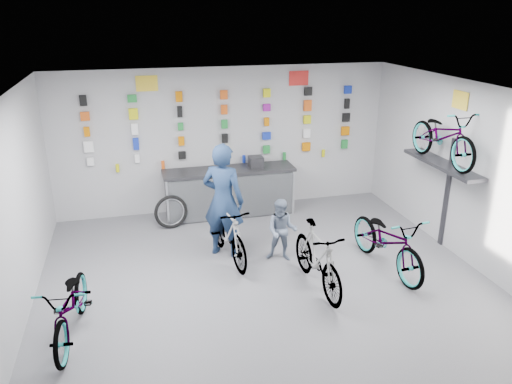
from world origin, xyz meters
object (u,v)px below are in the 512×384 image
object	(u,v)px
bike_left	(71,306)
bike_center	(317,258)
bike_service	(228,232)
bike_right	(388,240)
customer	(282,230)
counter	(229,193)
clerk	(223,201)

from	to	relation	value
bike_left	bike_center	distance (m)	3.55
bike_service	bike_right	bearing A→B (deg)	-29.59
bike_left	bike_center	bearing A→B (deg)	12.42
bike_service	customer	bearing A→B (deg)	-23.25
bike_center	bike_right	xyz separation A→B (m)	(1.34, 0.29, -0.00)
bike_left	counter	bearing A→B (deg)	58.43
bike_service	clerk	world-z (taller)	clerk
bike_right	bike_service	size ratio (longest dim) A/B	1.14
bike_left	clerk	distance (m)	3.05
bike_center	customer	xyz separation A→B (m)	(-0.25, 1.02, 0.03)
bike_left	customer	world-z (taller)	customer
bike_service	clerk	bearing A→B (deg)	89.37
bike_right	bike_service	world-z (taller)	bike_service
bike_left	clerk	world-z (taller)	clerk
bike_left	bike_right	size ratio (longest dim) A/B	0.90
bike_service	customer	xyz separation A→B (m)	(0.88, -0.24, 0.03)
bike_right	bike_service	xyz separation A→B (m)	(-2.47, 0.97, 0.00)
bike_right	bike_center	bearing A→B (deg)	-173.47
bike_right	clerk	size ratio (longest dim) A/B	0.97
counter	bike_right	bearing A→B (deg)	-54.97
bike_left	customer	xyz separation A→B (m)	(3.28, 1.38, 0.09)
clerk	bike_service	bearing A→B (deg)	130.20
counter	bike_center	world-z (taller)	bike_center
bike_center	bike_left	bearing A→B (deg)	-177.36
bike_left	customer	distance (m)	3.56
counter	bike_service	distance (m)	2.00
bike_service	clerk	xyz separation A→B (m)	(-0.03, 0.23, 0.49)
bike_right	clerk	xyz separation A→B (m)	(-2.50, 1.19, 0.49)
bike_left	bike_service	bearing A→B (deg)	40.65
bike_left	bike_right	bearing A→B (deg)	14.28
counter	bike_center	size ratio (longest dim) A/B	1.57
counter	bike_service	bearing A→B (deg)	-102.14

